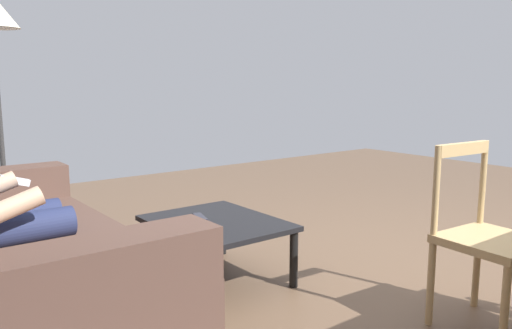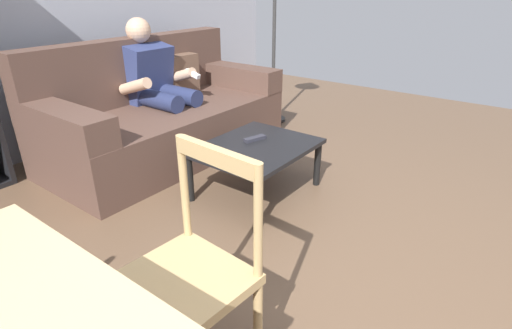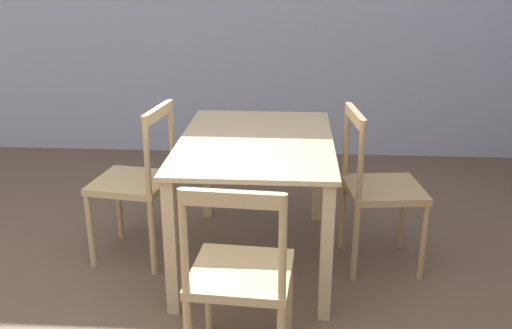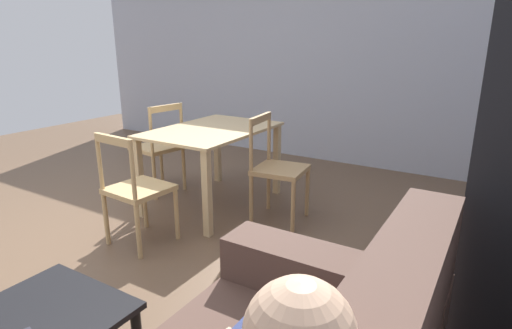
% 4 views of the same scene
% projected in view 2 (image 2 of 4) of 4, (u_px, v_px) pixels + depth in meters
% --- Properties ---
extents(couch, '(2.09, 1.00, 0.97)m').
position_uv_depth(couch, '(162.00, 115.00, 3.51)').
color(couch, brown).
rests_on(couch, ground_plane).
extents(person_lounging, '(0.59, 0.85, 1.14)m').
position_uv_depth(person_lounging, '(159.00, 85.00, 3.46)').
color(person_lounging, navy).
rests_on(person_lounging, ground_plane).
extents(coffee_table, '(0.82, 0.67, 0.37)m').
position_uv_depth(coffee_table, '(256.00, 151.00, 2.80)').
color(coffee_table, black).
rests_on(coffee_table, ground_plane).
extents(tv_remote, '(0.18, 0.10, 0.02)m').
position_uv_depth(tv_remote, '(255.00, 139.00, 2.87)').
color(tv_remote, '#2D2D38').
rests_on(tv_remote, coffee_table).
extents(dining_chair_facing_couch, '(0.45, 0.45, 0.90)m').
position_uv_depth(dining_chair_facing_couch, '(189.00, 277.00, 1.43)').
color(dining_chair_facing_couch, tan).
rests_on(dining_chair_facing_couch, ground_plane).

